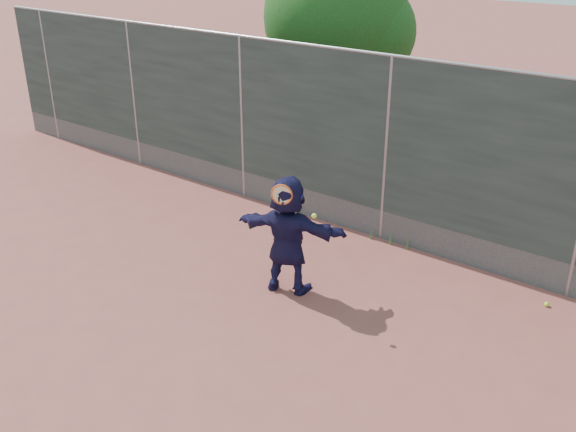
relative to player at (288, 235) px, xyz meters
The scene contains 7 objects.
ground 1.55m from the player, 79.64° to the right, with size 80.00×80.00×0.00m, color #9E4C42.
player is the anchor object (origin of this frame).
ball_ground 3.66m from the player, 29.84° to the left, with size 0.07×0.07×0.07m, color #C4FC38.
fence 2.36m from the player, 84.08° to the left, with size 20.00×0.06×3.03m.
swing_action 0.69m from the player, 62.99° to the right, with size 0.74×0.18×0.51m.
tree_left 6.25m from the player, 116.34° to the left, with size 3.15×3.00×4.53m.
weed_clump 2.30m from the player, 76.04° to the left, with size 0.68×0.07×0.30m.
Camera 1 is at (4.60, -5.03, 4.77)m, focal length 40.00 mm.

